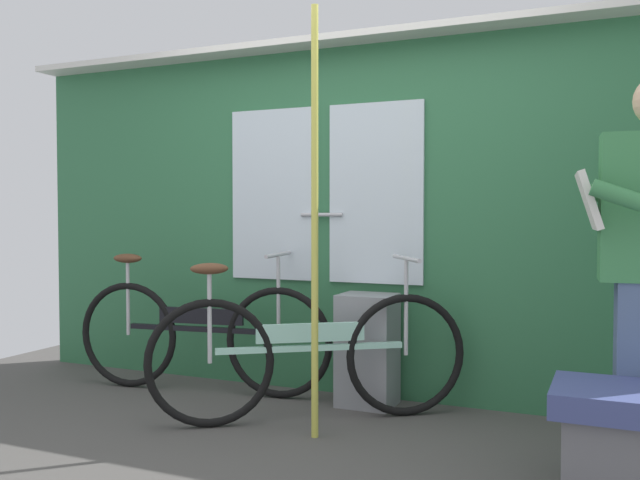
{
  "coord_description": "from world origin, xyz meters",
  "views": [
    {
      "loc": [
        1.5,
        -2.9,
        1.13
      ],
      "look_at": [
        -0.03,
        0.61,
        0.98
      ],
      "focal_mm": 38.32,
      "sensor_mm": 36.0,
      "label": 1
    }
  ],
  "objects_px": {
    "bicycle_leaning_behind": "(309,354)",
    "trash_bin_by_wall": "(368,350)",
    "bicycle_near_door": "(200,335)",
    "handrail_pole": "(315,223)"
  },
  "relations": [
    {
      "from": "bicycle_near_door",
      "to": "bicycle_leaning_behind",
      "type": "height_order",
      "value": "same"
    },
    {
      "from": "bicycle_leaning_behind",
      "to": "trash_bin_by_wall",
      "type": "height_order",
      "value": "bicycle_leaning_behind"
    },
    {
      "from": "bicycle_leaning_behind",
      "to": "handrail_pole",
      "type": "height_order",
      "value": "handrail_pole"
    },
    {
      "from": "handrail_pole",
      "to": "trash_bin_by_wall",
      "type": "bearing_deg",
      "value": 85.68
    },
    {
      "from": "trash_bin_by_wall",
      "to": "bicycle_leaning_behind",
      "type": "bearing_deg",
      "value": -113.25
    },
    {
      "from": "bicycle_near_door",
      "to": "handrail_pole",
      "type": "xyz_separation_m",
      "value": [
        1.02,
        -0.51,
        0.72
      ]
    },
    {
      "from": "trash_bin_by_wall",
      "to": "handrail_pole",
      "type": "xyz_separation_m",
      "value": [
        -0.05,
        -0.66,
        0.75
      ]
    },
    {
      "from": "bicycle_leaning_behind",
      "to": "handrail_pole",
      "type": "relative_size",
      "value": 0.68
    },
    {
      "from": "bicycle_near_door",
      "to": "bicycle_leaning_behind",
      "type": "bearing_deg",
      "value": -25.73
    },
    {
      "from": "handrail_pole",
      "to": "bicycle_leaning_behind",
      "type": "bearing_deg",
      "value": 120.88
    }
  ]
}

